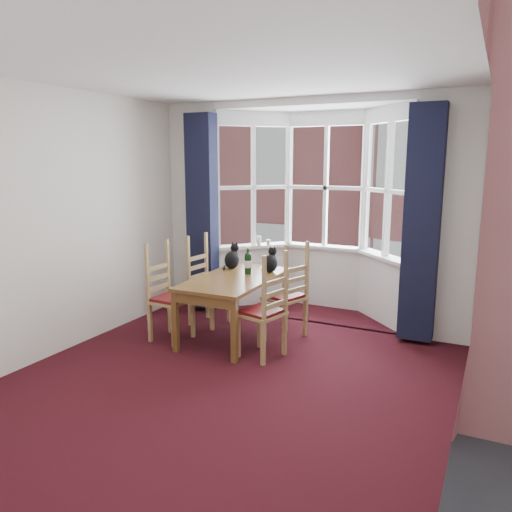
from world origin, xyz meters
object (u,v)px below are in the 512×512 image
Objects in this scene: chair_right_far at (290,299)px; cat_right at (271,262)px; chair_left_far at (204,287)px; candle_tall at (259,241)px; chair_right_near at (268,315)px; wine_bottle at (248,262)px; candle_short at (268,243)px; cat_left at (232,258)px; dining_table at (235,284)px; chair_left_near at (165,299)px.

chair_right_far is 0.55m from cat_right.
candle_tall reaches higher than chair_left_far.
cat_right reaches higher than chair_right_far.
wine_bottle is at bearing 130.92° from chair_right_near.
chair_left_far is at bearing -112.10° from candle_short.
cat_right is at bearing 47.00° from wine_bottle.
cat_left is 0.86m from candle_tall.
dining_table is 4.77× the size of wine_bottle.
chair_right_near is 1.29m from cat_left.
candle_short is at bearing 12.43° from candle_tall.
chair_left_near is at bearing -148.73° from dining_table.
candle_short reaches higher than chair_right_near.
candle_short is at bearing 97.44° from dining_table.
wine_bottle reaches higher than candle_tall.
chair_left_far is 0.52m from cat_left.
candle_tall is (-0.94, 1.71, 0.46)m from chair_right_near.
cat_left is at bearing 25.28° from chair_left_far.
cat_left is at bearing -95.89° from candle_short.
cat_right is (0.85, 0.18, 0.36)m from chair_left_far.
chair_right_far is at bearing -1.80° from chair_left_far.
wine_bottle reaches higher than chair_right_far.
chair_right_near reaches higher than dining_table.
chair_right_far reaches higher than dining_table.
chair_right_near is 1.00× the size of chair_right_far.
chair_left_near is at bearing 179.24° from chair_right_near.
dining_table is at bearing -23.64° from chair_left_far.
dining_table is at bearing -76.47° from candle_tall.
cat_right is (0.95, 0.86, 0.36)m from chair_left_near.
chair_right_far is 6.99× the size of candle_tall.
candle_tall is at bearing 103.53° from dining_table.
chair_right_near is at bearing -34.74° from dining_table.
wine_bottle reaches higher than cat_right.
chair_left_far is 1.20m from chair_right_far.
wine_bottle is (-0.20, -0.21, 0.02)m from cat_right.
chair_right_near and chair_right_far have the same top height.
chair_left_far is 1.41m from chair_right_near.
cat_right is (0.52, 0.02, -0.00)m from cat_left.
cat_right is 0.29m from wine_bottle.
chair_right_near is at bearing -66.80° from cat_right.
chair_left_near is (-0.69, -0.42, -0.16)m from dining_table.
chair_left_near is 1.33m from cat_right.
candle_short is (-0.78, 1.08, 0.44)m from chair_right_far.
chair_left_far is 0.76m from wine_bottle.
chair_left_far is at bearing 81.59° from chair_left_near.
chair_right_far is 10.75× the size of candle_short.
chair_left_far is (0.10, 0.68, 0.00)m from chair_left_near.
cat_left reaches higher than dining_table.
cat_left is 0.89m from candle_short.
chair_right_far is at bearing -48.91° from candle_tall.
candle_tall reaches higher than chair_left_near.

